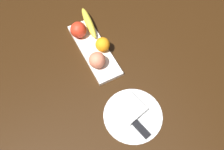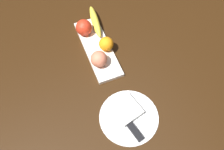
{
  "view_description": "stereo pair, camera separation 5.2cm",
  "coord_description": "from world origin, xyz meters",
  "views": [
    {
      "loc": [
        -0.64,
        0.25,
        0.93
      ],
      "look_at": [
        -0.18,
        0.01,
        0.05
      ],
      "focal_mm": 40.38,
      "sensor_mm": 36.0,
      "label": 1
    },
    {
      "loc": [
        -0.66,
        0.2,
        0.93
      ],
      "look_at": [
        -0.18,
        0.01,
        0.05
      ],
      "focal_mm": 40.38,
      "sensor_mm": 36.0,
      "label": 2
    }
  ],
  "objects": [
    {
      "name": "apple",
      "position": [
        0.1,
        0.04,
        0.05
      ],
      "size": [
        0.07,
        0.07,
        0.07
      ],
      "primitive_type": "sphere",
      "color": "red",
      "rests_on": "fruit_tray"
    },
    {
      "name": "orange_near_apple",
      "position": [
        -0.02,
        -0.02,
        0.05
      ],
      "size": [
        0.06,
        0.06,
        0.06
      ],
      "primitive_type": "sphere",
      "color": "orange",
      "rests_on": "fruit_tray"
    },
    {
      "name": "ground_plane",
      "position": [
        0.0,
        0.0,
        0.0
      ],
      "size": [
        2.4,
        2.4,
        0.0
      ],
      "primitive_type": "plane",
      "color": "black"
    },
    {
      "name": "folded_napkin",
      "position": [
        -0.32,
        0.01,
        0.02
      ],
      "size": [
        0.13,
        0.12,
        0.02
      ],
      "primitive_type": "cube",
      "rotation": [
        0.0,
        0.0,
        0.25
      ],
      "color": "white",
      "rests_on": "dinner_plate"
    },
    {
      "name": "banana",
      "position": [
        0.14,
        -0.03,
        0.03
      ],
      "size": [
        0.2,
        0.06,
        0.03
      ],
      "primitive_type": "ellipsoid",
      "rotation": [
        0.0,
        0.0,
        -0.12
      ],
      "color": "gold",
      "rests_on": "fruit_tray"
    },
    {
      "name": "peach",
      "position": [
        -0.09,
        0.03,
        0.05
      ],
      "size": [
        0.07,
        0.07,
        0.07
      ],
      "primitive_type": "sphere",
      "color": "#E37A59",
      "rests_on": "fruit_tray"
    },
    {
      "name": "fruit_tray",
      "position": [
        0.0,
        0.01,
        0.01
      ],
      "size": [
        0.35,
        0.11,
        0.02
      ],
      "primitive_type": "cube",
      "color": "white",
      "rests_on": "ground_plane"
    },
    {
      "name": "dinner_plate",
      "position": [
        -0.35,
        0.01,
        0.0
      ],
      "size": [
        0.23,
        0.23,
        0.01
      ],
      "primitive_type": "cylinder",
      "color": "white",
      "rests_on": "ground_plane"
    },
    {
      "name": "knife",
      "position": [
        -0.4,
        0.02,
        0.01
      ],
      "size": [
        0.18,
        0.06,
        0.01
      ],
      "rotation": [
        0.0,
        0.0,
        0.22
      ],
      "color": "silver",
      "rests_on": "dinner_plate"
    }
  ]
}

